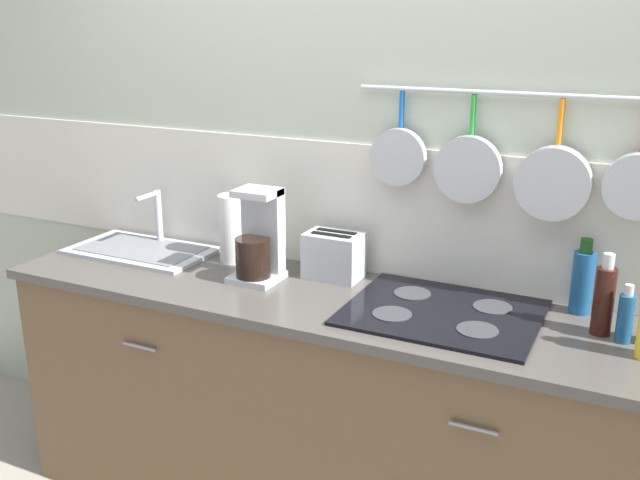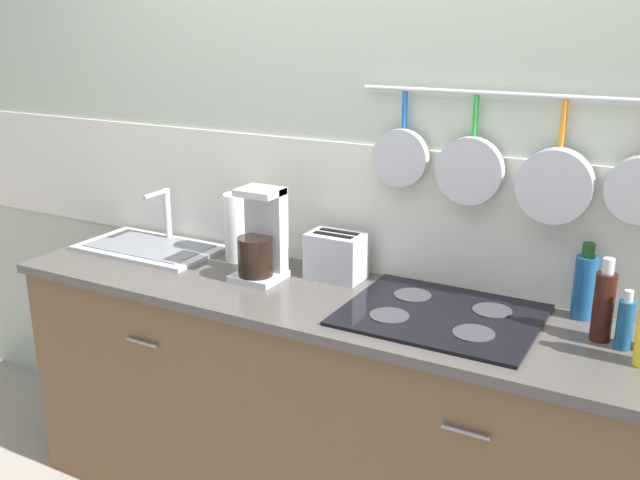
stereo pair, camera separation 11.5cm
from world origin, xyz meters
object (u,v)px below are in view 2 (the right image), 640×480
Objects in this scene: bottle_vinegar at (625,323)px; coffee_maker at (261,242)px; paper_towel_roll at (239,227)px; bottle_dish_soap at (584,285)px; toaster at (336,256)px; bottle_sesame_oil at (604,304)px.

coffee_maker is at bearing -179.42° from bottle_vinegar.
paper_towel_roll is at bearing 145.65° from coffee_maker.
paper_towel_roll reaches higher than bottle_dish_soap.
bottle_vinegar is (0.99, -0.12, -0.01)m from toaster.
bottle_sesame_oil is at bearing 154.94° from bottle_vinegar.
coffee_maker is at bearing -177.87° from bottle_sesame_oil.
toaster is at bearing -0.29° from paper_towel_roll.
paper_towel_roll is 1.28m from bottle_dish_soap.
bottle_dish_soap is 0.16m from bottle_sesame_oil.
bottle_sesame_oil is at bearing 2.13° from coffee_maker.
bottle_dish_soap is at bearing 118.18° from bottle_sesame_oil.
paper_towel_roll is 0.43m from toaster.
bottle_sesame_oil is (1.36, -0.09, -0.02)m from paper_towel_roll.
paper_towel_roll is 1.36m from bottle_sesame_oil.
coffee_maker is 1.23m from bottle_vinegar.
bottle_sesame_oil is 1.42× the size of bottle_vinegar.
bottle_sesame_oil is (1.16, 0.04, -0.02)m from coffee_maker.
coffee_maker is 1.17m from bottle_sesame_oil.
bottle_sesame_oil is at bearing -61.82° from bottle_dish_soap.
bottle_dish_soap is at bearing 2.47° from paper_towel_roll.
coffee_maker is 1.54× the size of toaster.
bottle_dish_soap is 0.23m from bottle_vinegar.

